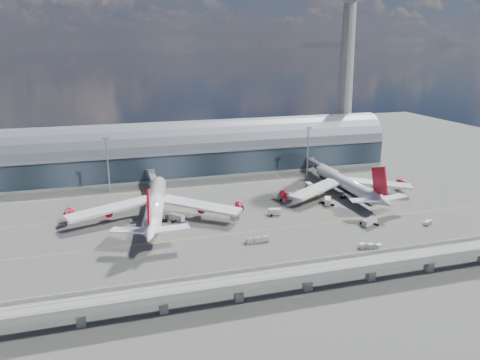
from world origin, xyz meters
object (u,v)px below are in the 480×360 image
object	(u,v)px
cargo_train_0	(258,240)
cargo_train_2	(428,223)
airliner_left	(155,205)
service_truck_3	(328,201)
floodlight_mast_right	(308,150)
floodlight_mast_left	(108,163)
service_truck_0	(177,217)
service_truck_5	(285,196)
service_truck_4	(309,186)
control_tower	(346,71)
service_truck_2	(370,222)
airliner_right	(348,185)
cargo_train_1	(370,246)
service_truck_1	(275,212)

from	to	relation	value
cargo_train_0	cargo_train_2	size ratio (longest dim) A/B	1.82
airliner_left	service_truck_3	distance (m)	72.91
floodlight_mast_right	service_truck_3	size ratio (longest dim) A/B	3.89
floodlight_mast_left	cargo_train_0	xyz separation A→B (m)	(47.17, -75.14, -12.64)
service_truck_0	service_truck_5	xyz separation A→B (m)	(49.72, 11.80, 0.26)
service_truck_5	service_truck_0	bearing A→B (deg)	130.06
service_truck_4	service_truck_5	xyz separation A→B (m)	(-17.50, -12.35, 0.24)
airliner_left	control_tower	bearing A→B (deg)	40.99
floodlight_mast_left	service_truck_2	bearing A→B (deg)	-37.60
airliner_left	service_truck_4	world-z (taller)	airliner_left
floodlight_mast_right	airliner_right	distance (m)	39.20
floodlight_mast_left	service_truck_5	size ratio (longest dim) A/B	3.62
cargo_train_0	cargo_train_1	world-z (taller)	cargo_train_0
floodlight_mast_left	cargo_train_2	distance (m)	139.08
service_truck_4	airliner_left	bearing A→B (deg)	-159.93
floodlight_mast_left	service_truck_2	size ratio (longest dim) A/B	3.39
floodlight_mast_left	service_truck_1	distance (m)	81.80
service_truck_4	cargo_train_2	size ratio (longest dim) A/B	1.05
control_tower	cargo_train_0	xyz separation A→B (m)	(-87.83, -103.14, -50.64)
floodlight_mast_right	cargo_train_1	world-z (taller)	floodlight_mast_right
control_tower	floodlight_mast_left	bearing A→B (deg)	-168.28
floodlight_mast_right	service_truck_2	distance (m)	73.12
service_truck_4	service_truck_2	bearing A→B (deg)	-83.59
service_truck_4	floodlight_mast_left	bearing A→B (deg)	170.25
cargo_train_0	service_truck_1	bearing A→B (deg)	-31.74
cargo_train_1	service_truck_4	bearing A→B (deg)	-31.02
control_tower	floodlight_mast_left	distance (m)	143.01
floodlight_mast_left	service_truck_4	size ratio (longest dim) A/B	5.19
service_truck_5	cargo_train_2	size ratio (longest dim) A/B	1.51
service_truck_0	cargo_train_0	size ratio (longest dim) A/B	0.75
service_truck_3	service_truck_2	bearing A→B (deg)	-53.87
control_tower	service_truck_2	xyz separation A→B (m)	(-41.81, -99.77, -50.23)
service_truck_3	cargo_train_1	size ratio (longest dim) A/B	0.81
cargo_train_0	cargo_train_1	size ratio (longest dim) A/B	1.06
airliner_right	service_truck_2	xyz separation A→B (m)	(-9.07, -33.51, -3.99)
floodlight_mast_left	service_truck_1	xyz separation A→B (m)	(62.38, -51.48, -12.24)
floodlight_mast_right	service_truck_4	size ratio (longest dim) A/B	5.19
service_truck_0	service_truck_4	distance (m)	71.42
floodlight_mast_right	service_truck_4	world-z (taller)	floodlight_mast_right
service_truck_3	service_truck_4	distance (m)	23.97
floodlight_mast_right	service_truck_1	xyz separation A→B (m)	(-37.62, -51.48, -12.24)
control_tower	cargo_train_2	bearing A→B (deg)	-101.00
cargo_train_2	cargo_train_1	bearing A→B (deg)	138.52
floodlight_mast_left	service_truck_4	xyz separation A→B (m)	(91.02, -22.13, -12.23)
airliner_left	cargo_train_1	world-z (taller)	airliner_left
service_truck_3	service_truck_4	world-z (taller)	service_truck_3
airliner_left	cargo_train_1	size ratio (longest dim) A/B	8.97
service_truck_4	cargo_train_1	world-z (taller)	service_truck_4
service_truck_3	cargo_train_0	world-z (taller)	service_truck_3
airliner_right	service_truck_5	distance (m)	29.22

